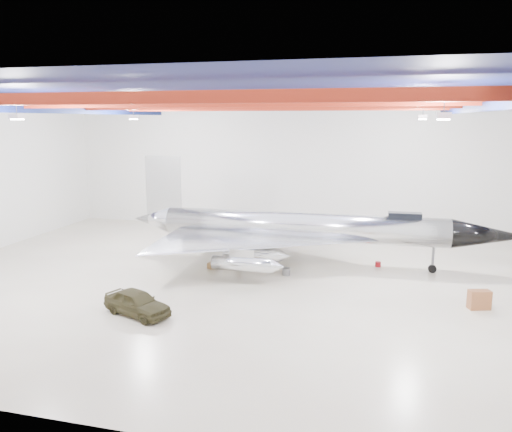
# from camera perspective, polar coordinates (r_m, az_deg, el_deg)

# --- Properties ---
(floor) EXTENTS (40.00, 40.00, 0.00)m
(floor) POSITION_cam_1_polar(r_m,az_deg,el_deg) (30.14, -1.35, -7.49)
(floor) COLOR #BFAE98
(floor) RESTS_ON ground
(wall_back) EXTENTS (40.00, 0.00, 40.00)m
(wall_back) POSITION_cam_1_polar(r_m,az_deg,el_deg) (43.39, 4.02, 5.63)
(wall_back) COLOR silver
(wall_back) RESTS_ON floor
(ceiling) EXTENTS (40.00, 40.00, 0.00)m
(ceiling) POSITION_cam_1_polar(r_m,az_deg,el_deg) (28.61, -1.46, 13.89)
(ceiling) COLOR #0A0F38
(ceiling) RESTS_ON wall_back
(ceiling_structure) EXTENTS (39.50, 29.50, 1.08)m
(ceiling_structure) POSITION_cam_1_polar(r_m,az_deg,el_deg) (28.59, -1.45, 12.54)
(ceiling_structure) COLOR maroon
(ceiling_structure) RESTS_ON ceiling
(jet_aircraft) EXTENTS (25.97, 15.18, 7.09)m
(jet_aircraft) POSITION_cam_1_polar(r_m,az_deg,el_deg) (33.13, 5.17, -1.65)
(jet_aircraft) COLOR silver
(jet_aircraft) RESTS_ON floor
(jeep) EXTENTS (4.02, 2.73, 1.27)m
(jeep) POSITION_cam_1_polar(r_m,az_deg,el_deg) (25.72, -13.43, -9.61)
(jeep) COLOR #37321B
(jeep) RESTS_ON floor
(desk) EXTENTS (1.19, 0.83, 0.99)m
(desk) POSITION_cam_1_polar(r_m,az_deg,el_deg) (28.24, 24.16, -8.72)
(desk) COLOR brown
(desk) RESTS_ON floor
(crate_ply) EXTENTS (0.61, 0.53, 0.37)m
(crate_ply) POSITION_cam_1_polar(r_m,az_deg,el_deg) (32.76, -5.03, -5.66)
(crate_ply) COLOR olive
(crate_ply) RESTS_ON floor
(toolbox_red) EXTENTS (0.46, 0.38, 0.30)m
(toolbox_red) POSITION_cam_1_polar(r_m,az_deg,el_deg) (37.27, 0.52, -3.61)
(toolbox_red) COLOR maroon
(toolbox_red) RESTS_ON floor
(engine_drum) EXTENTS (0.57, 0.57, 0.45)m
(engine_drum) POSITION_cam_1_polar(r_m,az_deg,el_deg) (31.32, 3.48, -6.35)
(engine_drum) COLOR #59595B
(engine_drum) RESTS_ON floor
(tool_chest) EXTENTS (0.46, 0.46, 0.34)m
(tool_chest) POSITION_cam_1_polar(r_m,az_deg,el_deg) (33.94, 13.77, -5.37)
(tool_chest) COLOR maroon
(tool_chest) RESTS_ON floor
(oil_barrel) EXTENTS (0.68, 0.62, 0.39)m
(oil_barrel) POSITION_cam_1_polar(r_m,az_deg,el_deg) (36.20, -1.39, -3.98)
(oil_barrel) COLOR olive
(oil_barrel) RESTS_ON floor
(spares_box) EXTENTS (0.41, 0.41, 0.31)m
(spares_box) POSITION_cam_1_polar(r_m,az_deg,el_deg) (39.44, 8.36, -2.89)
(spares_box) COLOR #59595B
(spares_box) RESTS_ON floor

